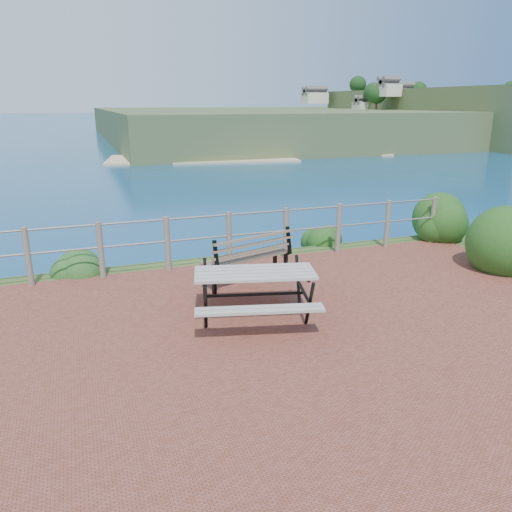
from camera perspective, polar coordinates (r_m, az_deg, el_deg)
The scene contains 10 objects.
ground at distance 6.56m, azimuth 5.54°, elevation -9.66°, with size 10.00×7.00×0.12m, color brown.
ocean at distance 205.31m, azimuth -19.70°, elevation 15.40°, with size 1200.00×1200.00×0.00m, color #155A82.
safety_railing at distance 9.30m, azimuth -3.11°, elevation 2.34°, with size 9.40×0.10×1.00m.
distant_bay at distance 272.17m, azimuth 21.28°, elevation 15.12°, with size 290.00×232.36×24.00m.
picnic_table at distance 6.96m, azimuth -0.12°, elevation -3.89°, with size 1.77×1.40×0.70m.
park_bench at distance 8.34m, azimuth -1.10°, elevation 0.76°, with size 1.64×0.85×0.90m.
shrub_right_front at distance 10.59m, azimuth 27.03°, elevation -0.94°, with size 1.38×1.38×1.96m, color #1E4615.
shrub_right_edge at distance 11.85m, azimuth 20.00°, elevation 1.70°, with size 1.19×1.19×1.70m, color #1E4615.
shrub_lip_west at distance 9.76m, azimuth -20.38°, elevation -1.53°, with size 0.83×0.83×0.59m, color #22481B.
shrub_lip_east at distance 11.21m, azimuth 7.77°, elevation 1.75°, with size 0.83×0.83×0.60m, color #1E4615.
Camera 1 is at (-2.55, -5.27, 2.95)m, focal length 35.00 mm.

